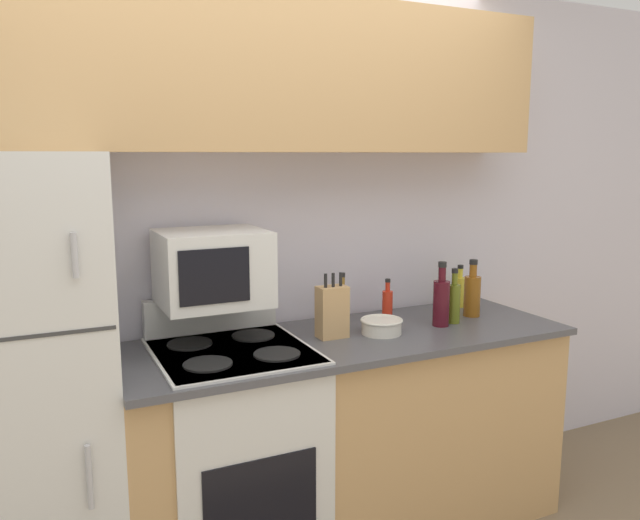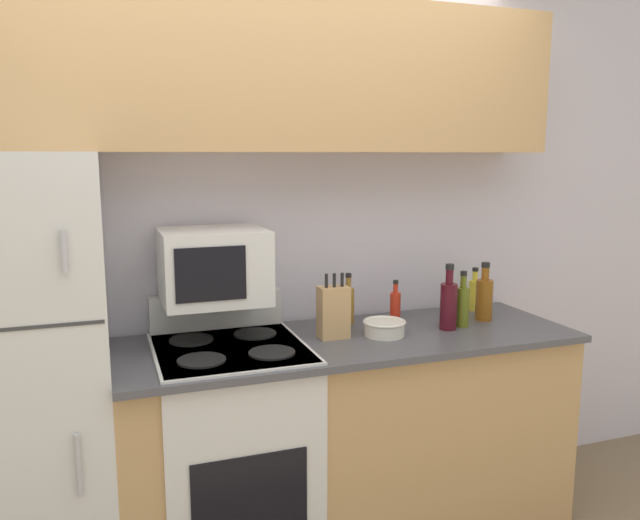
% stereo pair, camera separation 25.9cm
% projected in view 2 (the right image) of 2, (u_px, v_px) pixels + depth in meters
% --- Properties ---
extents(wall_back, '(8.00, 0.05, 2.55)m').
position_uv_depth(wall_back, '(255.00, 252.00, 2.90)').
color(wall_back, silver).
rests_on(wall_back, ground_plane).
extents(lower_cabinets, '(2.00, 0.67, 0.94)m').
position_uv_depth(lower_cabinets, '(349.00, 436.00, 2.81)').
color(lower_cabinets, tan).
rests_on(lower_cabinets, ground_plane).
extents(refrigerator, '(0.67, 0.67, 1.73)m').
position_uv_depth(refrigerator, '(16.00, 389.00, 2.30)').
color(refrigerator, silver).
rests_on(refrigerator, ground_plane).
extents(upper_cabinets, '(2.66, 0.31, 0.63)m').
position_uv_depth(upper_cabinets, '(262.00, 75.00, 2.60)').
color(upper_cabinets, tan).
rests_on(upper_cabinets, refrigerator).
extents(stove, '(0.61, 0.66, 1.11)m').
position_uv_depth(stove, '(233.00, 452.00, 2.62)').
color(stove, silver).
rests_on(stove, ground_plane).
extents(microwave, '(0.43, 0.37, 0.30)m').
position_uv_depth(microwave, '(214.00, 266.00, 2.59)').
color(microwave, silver).
rests_on(microwave, stove).
extents(knife_block, '(0.13, 0.08, 0.29)m').
position_uv_depth(knife_block, '(333.00, 312.00, 2.68)').
color(knife_block, tan).
rests_on(knife_block, lower_cabinets).
extents(bowl, '(0.19, 0.19, 0.07)m').
position_uv_depth(bowl, '(384.00, 327.00, 2.72)').
color(bowl, silver).
rests_on(bowl, lower_cabinets).
extents(bottle_hot_sauce, '(0.05, 0.05, 0.20)m').
position_uv_depth(bottle_hot_sauce, '(395.00, 305.00, 2.94)').
color(bottle_hot_sauce, red).
rests_on(bottle_hot_sauce, lower_cabinets).
extents(bottle_vinegar, '(0.06, 0.06, 0.24)m').
position_uv_depth(bottle_vinegar, '(348.00, 304.00, 2.91)').
color(bottle_vinegar, olive).
rests_on(bottle_vinegar, lower_cabinets).
extents(bottle_wine_red, '(0.08, 0.08, 0.30)m').
position_uv_depth(bottle_wine_red, '(449.00, 304.00, 2.81)').
color(bottle_wine_red, '#470F19').
rests_on(bottle_wine_red, lower_cabinets).
extents(bottle_whiskey, '(0.08, 0.08, 0.28)m').
position_uv_depth(bottle_whiskey, '(484.00, 298.00, 2.97)').
color(bottle_whiskey, brown).
rests_on(bottle_whiskey, lower_cabinets).
extents(bottle_cooking_spray, '(0.06, 0.06, 0.22)m').
position_uv_depth(bottle_cooking_spray, '(474.00, 294.00, 3.16)').
color(bottle_cooking_spray, gold).
rests_on(bottle_cooking_spray, lower_cabinets).
extents(bottle_olive_oil, '(0.06, 0.06, 0.26)m').
position_uv_depth(bottle_olive_oil, '(463.00, 305.00, 2.86)').
color(bottle_olive_oil, '#5B6619').
rests_on(bottle_olive_oil, lower_cabinets).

